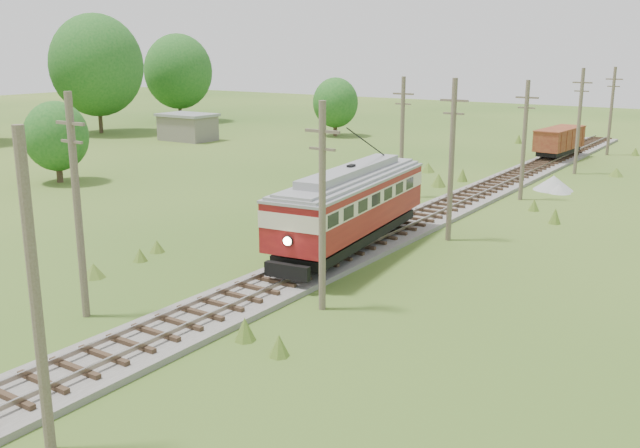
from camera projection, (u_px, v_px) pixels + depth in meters
The scene contains 17 objects.
railbed_main at pixel (420, 219), 44.31m from camera, with size 3.60×96.00×0.57m.
streetcar at pixel (351, 202), 36.94m from camera, with size 4.65×13.57×6.15m.
gondola at pixel (559, 140), 68.12m from camera, with size 2.99×7.73×2.52m.
gravel_pile at pixel (554, 184), 53.91m from camera, with size 3.08×3.26×1.12m.
utility_pole_r_1 at pixel (35, 297), 18.23m from camera, with size 0.30×0.30×8.80m.
utility_pole_r_2 at pixel (322, 205), 28.60m from camera, with size 1.60×0.30×8.60m.
utility_pole_r_3 at pixel (452, 159), 39.09m from camera, with size 1.60×0.30×9.00m.
utility_pole_r_4 at pixel (524, 139), 49.76m from camera, with size 1.60×0.30×8.40m.
utility_pole_r_5 at pixel (579, 120), 59.97m from camera, with size 1.60×0.30×8.90m.
utility_pole_r_6 at pixel (611, 110), 70.58m from camera, with size 1.60×0.30×8.70m.
utility_pole_l_a at pixel (77, 205), 27.76m from camera, with size 1.60×0.30×9.00m.
utility_pole_l_b at pixel (402, 136), 50.55m from camera, with size 1.60×0.30×8.60m.
tree_left_4 at pixel (96, 65), 87.58m from camera, with size 11.34×11.34×14.61m.
tree_left_5 at pixel (178, 72), 101.86m from camera, with size 9.66×9.66×12.44m.
tree_mid_a at pixel (335, 103), 85.90m from camera, with size 5.46×5.46×7.03m.
tree_mid_c at pixel (56, 136), 56.41m from camera, with size 5.04×5.04×6.49m.
shed at pixel (188, 127), 82.48m from camera, with size 6.40×4.40×3.10m.
Camera 1 is at (18.75, -5.27, 10.64)m, focal length 40.00 mm.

